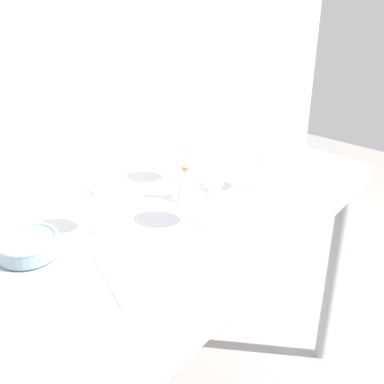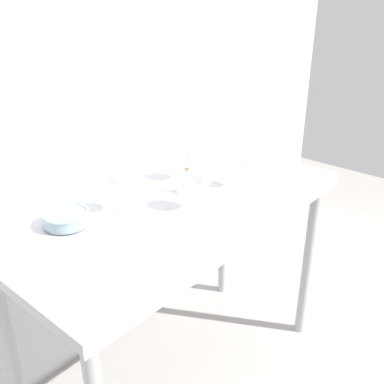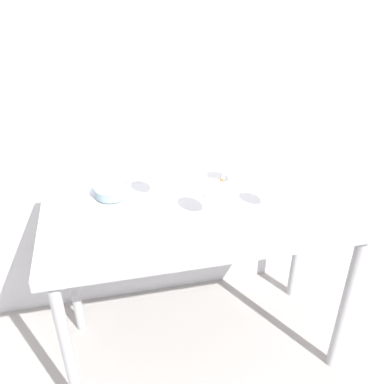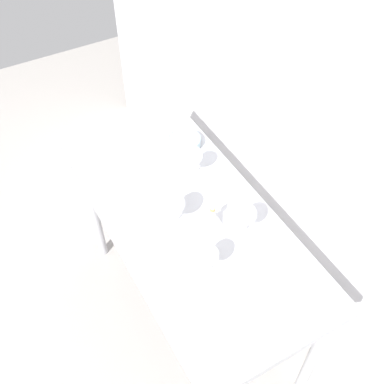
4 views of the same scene
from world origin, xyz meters
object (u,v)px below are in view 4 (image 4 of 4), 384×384
object	(u,v)px
wine_glass_far_left	(193,157)
tasting_sheet_upper	(145,180)
tasting_bowl	(184,141)
decanter_funnel	(212,218)
wine_glass_far_right	(246,215)
tasting_sheet_lower	(265,282)
wine_glass_near_right	(208,256)
wine_glass_near_center	(173,204)

from	to	relation	value
wine_glass_far_left	tasting_sheet_upper	world-z (taller)	wine_glass_far_left
tasting_sheet_upper	tasting_bowl	bearing A→B (deg)	139.77
wine_glass_far_left	decanter_funnel	xyz separation A→B (m)	(0.28, -0.07, -0.07)
wine_glass_far_right	tasting_sheet_lower	xyz separation A→B (m)	(0.23, -0.05, -0.12)
wine_glass_far_right	wine_glass_near_right	distance (m)	0.24
wine_glass_far_right	decanter_funnel	world-z (taller)	wine_glass_far_right
wine_glass_far_left	wine_glass_near_right	bearing A→B (deg)	-23.77
wine_glass_far_left	wine_glass_near_right	world-z (taller)	wine_glass_far_left
wine_glass_far_left	tasting_bowl	xyz separation A→B (m)	(-0.20, 0.06, -0.10)
wine_glass_near_right	tasting_sheet_lower	distance (m)	0.25
wine_glass_far_left	tasting_bowl	size ratio (longest dim) A/B	1.06
wine_glass_near_right	tasting_sheet_lower	size ratio (longest dim) A/B	0.61
wine_glass_far_left	wine_glass_near_center	size ratio (longest dim) A/B	0.94
wine_glass_near_center	tasting_sheet_upper	size ratio (longest dim) A/B	0.69
wine_glass_near_center	tasting_sheet_lower	distance (m)	0.46
wine_glass_near_right	decanter_funnel	distance (m)	0.25
wine_glass_near_center	tasting_bowl	distance (m)	0.50
decanter_funnel	tasting_bowl	bearing A→B (deg)	164.24
wine_glass_far_right	decanter_funnel	bearing A→B (deg)	-139.69
wine_glass_near_center	tasting_sheet_upper	bearing A→B (deg)	178.81
wine_glass_near_center	tasting_sheet_upper	distance (m)	0.32
wine_glass_far_left	tasting_sheet_lower	size ratio (longest dim) A/B	0.62
tasting_sheet_lower	decanter_funnel	world-z (taller)	decanter_funnel
wine_glass_near_center	tasting_sheet_lower	size ratio (longest dim) A/B	0.67
wine_glass_far_right	wine_glass_near_center	size ratio (longest dim) A/B	0.95
wine_glass_near_right	tasting_sheet_lower	bearing A→B (deg)	51.29
wine_glass_far_left	decanter_funnel	bearing A→B (deg)	-14.40
wine_glass_near_right	decanter_funnel	xyz separation A→B (m)	(-0.19, 0.14, -0.07)
wine_glass_near_right	wine_glass_far_right	bearing A→B (deg)	111.71
wine_glass_near_right	decanter_funnel	world-z (taller)	wine_glass_near_right
wine_glass_far_left	wine_glass_near_right	size ratio (longest dim) A/B	1.03
tasting_sheet_upper	tasting_sheet_lower	bearing A→B (deg)	39.67
wine_glass_far_right	wine_glass_far_left	size ratio (longest dim) A/B	1.01
wine_glass_near_center	decanter_funnel	size ratio (longest dim) A/B	1.27
wine_glass_near_center	tasting_bowl	world-z (taller)	wine_glass_near_center
decanter_funnel	wine_glass_far_right	bearing A→B (deg)	40.31
wine_glass_near_center	tasting_sheet_upper	world-z (taller)	wine_glass_near_center
wine_glass_far_left	wine_glass_near_right	distance (m)	0.52
wine_glass_far_right	wine_glass_far_left	distance (m)	0.39
wine_glass_near_center	decanter_funnel	distance (m)	0.18
tasting_sheet_lower	wine_glass_near_center	bearing A→B (deg)	-153.35
wine_glass_far_right	wine_glass_near_right	size ratio (longest dim) A/B	1.03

